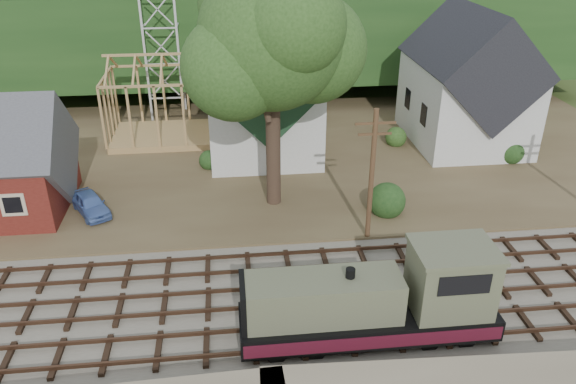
{
  "coord_description": "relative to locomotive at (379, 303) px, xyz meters",
  "views": [
    {
      "loc": [
        -0.62,
        -21.9,
        17.34
      ],
      "look_at": [
        2.47,
        6.0,
        3.0
      ],
      "focal_mm": 35.0,
      "sensor_mm": 36.0,
      "label": 1
    }
  ],
  "objects": [
    {
      "name": "ground",
      "position": [
        -5.45,
        3.0,
        -2.0
      ],
      "size": [
        140.0,
        140.0,
        0.0
      ],
      "primitive_type": "plane",
      "color": "#384C1E",
      "rests_on": "ground"
    },
    {
      "name": "railroad_bed",
      "position": [
        -5.45,
        3.0,
        -1.92
      ],
      "size": [
        64.0,
        11.0,
        0.16
      ],
      "primitive_type": "cube",
      "color": "#726B5B",
      "rests_on": "ground"
    },
    {
      "name": "village_flat",
      "position": [
        -5.45,
        21.0,
        -1.85
      ],
      "size": [
        64.0,
        26.0,
        0.3
      ],
      "primitive_type": "cube",
      "color": "brown",
      "rests_on": "ground"
    },
    {
      "name": "hillside",
      "position": [
        -5.45,
        45.0,
        -2.0
      ],
      "size": [
        70.0,
        28.96,
        12.74
      ],
      "primitive_type": "cube",
      "rotation": [
        -0.17,
        0.0,
        0.0
      ],
      "color": "#1E3F19",
      "rests_on": "ground"
    },
    {
      "name": "ridge",
      "position": [
        -5.45,
        61.0,
        -2.0
      ],
      "size": [
        80.0,
        20.0,
        12.0
      ],
      "primitive_type": "cube",
      "color": "black",
      "rests_on": "ground"
    },
    {
      "name": "church",
      "position": [
        -3.45,
        22.68,
        3.18
      ],
      "size": [
        8.4,
        15.17,
        13.0
      ],
      "color": "silver",
      "rests_on": "village_flat"
    },
    {
      "name": "farmhouse",
      "position": [
        12.55,
        22.0,
        2.87
      ],
      "size": [
        8.4,
        10.8,
        10.6
      ],
      "color": "silver",
      "rests_on": "village_flat"
    },
    {
      "name": "timber_frame",
      "position": [
        -11.45,
        25.0,
        1.27
      ],
      "size": [
        8.2,
        6.2,
        6.99
      ],
      "color": "tan",
      "rests_on": "village_flat"
    },
    {
      "name": "lattice_tower",
      "position": [
        -11.45,
        31.0,
        8.03
      ],
      "size": [
        3.2,
        3.2,
        12.12
      ],
      "color": "silver",
      "rests_on": "village_flat"
    },
    {
      "name": "big_tree",
      "position": [
        -3.29,
        13.08,
        8.22
      ],
      "size": [
        10.9,
        8.4,
        14.7
      ],
      "color": "#38281E",
      "rests_on": "village_flat"
    },
    {
      "name": "telegraph_pole_near",
      "position": [
        1.55,
        8.2,
        2.25
      ],
      "size": [
        2.2,
        0.28,
        8.0
      ],
      "color": "#4C331E",
      "rests_on": "ground"
    },
    {
      "name": "locomotive",
      "position": [
        0.0,
        0.0,
        0.0
      ],
      "size": [
        11.09,
        2.77,
        4.46
      ],
      "color": "black",
      "rests_on": "railroad_bed"
    },
    {
      "name": "car_blue",
      "position": [
        -14.85,
        12.74,
        -1.05
      ],
      "size": [
        3.24,
        4.09,
        1.31
      ],
      "primitive_type": "imported",
      "rotation": [
        0.0,
        0.0,
        0.52
      ],
      "color": "#5B7DC3",
      "rests_on": "village_flat"
    },
    {
      "name": "car_red",
      "position": [
        12.83,
        19.51,
        -1.05
      ],
      "size": [
        5.12,
        3.79,
        1.29
      ],
      "primitive_type": "imported",
      "rotation": [
        0.0,
        0.0,
        1.17
      ],
      "color": "red",
      "rests_on": "village_flat"
    },
    {
      "name": "patio_set",
      "position": [
        -19.18,
        11.82,
        0.15
      ],
      "size": [
        1.96,
        1.96,
        2.18
      ],
      "color": "silver",
      "rests_on": "village_flat"
    }
  ]
}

